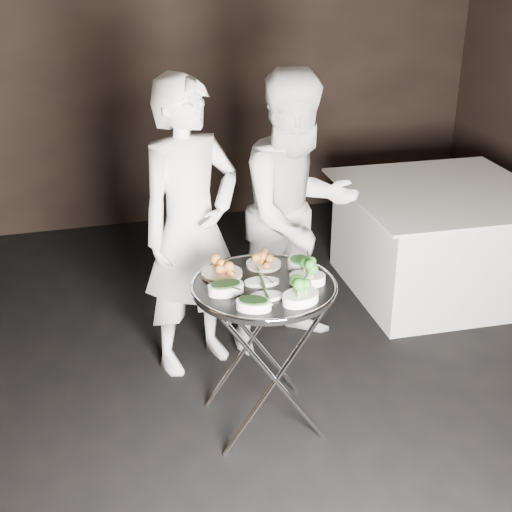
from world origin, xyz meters
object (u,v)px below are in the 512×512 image
object	(u,v)px
waiter_left	(191,229)
tray_stand	(264,349)
serving_tray	(264,286)
waiter_right	(297,214)
dining_table	(438,240)

from	to	relation	value
waiter_left	tray_stand	bearing A→B (deg)	-94.49
waiter_left	serving_tray	bearing A→B (deg)	-94.49
tray_stand	waiter_right	xyz separation A→B (m)	(0.45, 0.79, 0.43)
serving_tray	waiter_left	distance (m)	0.76
tray_stand	dining_table	xyz separation A→B (m)	(1.71, 1.20, -0.07)
tray_stand	waiter_left	distance (m)	0.87
waiter_left	waiter_right	xyz separation A→B (m)	(0.69, 0.07, -0.01)
serving_tray	waiter_right	size ratio (longest dim) A/B	0.42
tray_stand	serving_tray	bearing A→B (deg)	0.00
tray_stand	serving_tray	xyz separation A→B (m)	(0.00, 0.00, 0.37)
tray_stand	waiter_right	bearing A→B (deg)	60.58
waiter_right	waiter_left	bearing A→B (deg)	171.75
waiter_right	dining_table	distance (m)	1.41
tray_stand	waiter_right	world-z (taller)	waiter_right
serving_tray	waiter_left	xyz separation A→B (m)	(-0.24, 0.72, 0.06)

